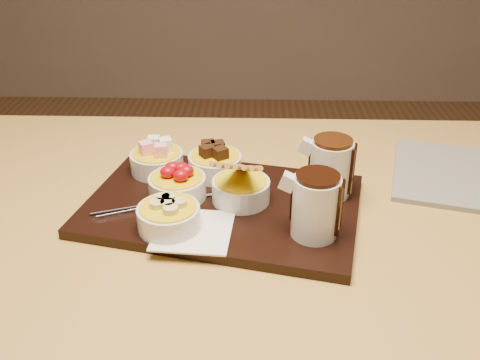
{
  "coord_description": "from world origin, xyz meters",
  "views": [
    {
      "loc": [
        0.04,
        -0.8,
        1.25
      ],
      "look_at": [
        0.02,
        -0.01,
        0.81
      ],
      "focal_mm": 40.0,
      "sensor_mm": 36.0,
      "label": 1
    }
  ],
  "objects_px": {
    "dining_table": "(229,251)",
    "bowl_strawberries": "(177,187)",
    "serving_board": "(223,205)",
    "pitcher_dark_chocolate": "(316,207)",
    "pitcher_milk_chocolate": "(331,169)"
  },
  "relations": [
    {
      "from": "dining_table",
      "to": "bowl_strawberries",
      "type": "xyz_separation_m",
      "value": [
        -0.09,
        0.0,
        0.14
      ]
    },
    {
      "from": "serving_board",
      "to": "dining_table",
      "type": "bearing_deg",
      "value": 59.25
    },
    {
      "from": "dining_table",
      "to": "pitcher_dark_chocolate",
      "type": "relative_size",
      "value": 12.05
    },
    {
      "from": "pitcher_dark_chocolate",
      "to": "bowl_strawberries",
      "type": "bearing_deg",
      "value": 167.35
    },
    {
      "from": "dining_table",
      "to": "pitcher_milk_chocolate",
      "type": "bearing_deg",
      "value": 6.53
    },
    {
      "from": "dining_table",
      "to": "pitcher_milk_chocolate",
      "type": "distance_m",
      "value": 0.24
    },
    {
      "from": "serving_board",
      "to": "pitcher_milk_chocolate",
      "type": "relative_size",
      "value": 4.62
    },
    {
      "from": "pitcher_dark_chocolate",
      "to": "pitcher_milk_chocolate",
      "type": "bearing_deg",
      "value": 85.6
    },
    {
      "from": "dining_table",
      "to": "pitcher_milk_chocolate",
      "type": "height_order",
      "value": "pitcher_milk_chocolate"
    },
    {
      "from": "bowl_strawberries",
      "to": "pitcher_milk_chocolate",
      "type": "height_order",
      "value": "pitcher_milk_chocolate"
    },
    {
      "from": "bowl_strawberries",
      "to": "pitcher_dark_chocolate",
      "type": "distance_m",
      "value": 0.25
    },
    {
      "from": "dining_table",
      "to": "bowl_strawberries",
      "type": "bearing_deg",
      "value": 179.09
    },
    {
      "from": "serving_board",
      "to": "pitcher_dark_chocolate",
      "type": "height_order",
      "value": "pitcher_dark_chocolate"
    },
    {
      "from": "dining_table",
      "to": "pitcher_dark_chocolate",
      "type": "xyz_separation_m",
      "value": [
        0.14,
        -0.1,
        0.17
      ]
    },
    {
      "from": "dining_table",
      "to": "serving_board",
      "type": "height_order",
      "value": "serving_board"
    }
  ]
}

